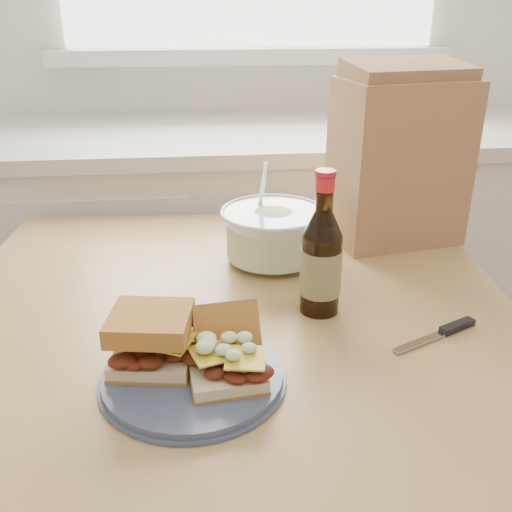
{
  "coord_description": "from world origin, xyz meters",
  "views": [
    {
      "loc": [
        -0.2,
        -0.01,
        1.29
      ],
      "look_at": [
        -0.11,
        0.87,
        0.89
      ],
      "focal_mm": 40.0,
      "sensor_mm": 36.0,
      "label": 1
    }
  ],
  "objects": [
    {
      "name": "plate",
      "position": [
        -0.22,
        0.64,
        0.82
      ],
      "size": [
        0.25,
        0.25,
        0.02
      ],
      "primitive_type": "cylinder",
      "color": "#3F4A67",
      "rests_on": "dining_table"
    },
    {
      "name": "dining_table",
      "position": [
        -0.16,
        0.81,
        0.69
      ],
      "size": [
        1.04,
        1.04,
        0.81
      ],
      "rotation": [
        0.0,
        0.0,
        -0.07
      ],
      "color": "#AC8551",
      "rests_on": "ground"
    },
    {
      "name": "cabinet_run",
      "position": [
        -0.0,
        1.7,
        0.47
      ],
      "size": [
        2.5,
        0.64,
        0.94
      ],
      "color": "white",
      "rests_on": "ground"
    },
    {
      "name": "beer_bottle",
      "position": [
        -0.01,
        0.81,
        0.91
      ],
      "size": [
        0.07,
        0.07,
        0.24
      ],
      "rotation": [
        0.0,
        0.0,
        -0.05
      ],
      "color": "black",
      "rests_on": "dining_table"
    },
    {
      "name": "sandwich_right",
      "position": [
        -0.17,
        0.63,
        0.86
      ],
      "size": [
        0.11,
        0.14,
        0.08
      ],
      "rotation": [
        0.0,
        0.0,
        0.11
      ],
      "color": "#CBB48F",
      "rests_on": "plate"
    },
    {
      "name": "paper_bag",
      "position": [
        0.22,
        1.11,
        0.98
      ],
      "size": [
        0.28,
        0.21,
        0.34
      ],
      "primitive_type": "cube",
      "rotation": [
        0.0,
        0.0,
        0.18
      ],
      "color": "#9E714C",
      "rests_on": "dining_table"
    },
    {
      "name": "coleslaw_bowl",
      "position": [
        -0.06,
        1.02,
        0.87
      ],
      "size": [
        0.21,
        0.21,
        0.21
      ],
      "color": "silver",
      "rests_on": "dining_table"
    },
    {
      "name": "sandwich_left",
      "position": [
        -0.28,
        0.66,
        0.87
      ],
      "size": [
        0.12,
        0.11,
        0.08
      ],
      "rotation": [
        0.0,
        0.0,
        -0.16
      ],
      "color": "#CBB48F",
      "rests_on": "plate"
    },
    {
      "name": "knife",
      "position": [
        0.18,
        0.72,
        0.82
      ],
      "size": [
        0.16,
        0.08,
        0.01
      ],
      "rotation": [
        0.0,
        0.0,
        0.43
      ],
      "color": "silver",
      "rests_on": "dining_table"
    }
  ]
}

